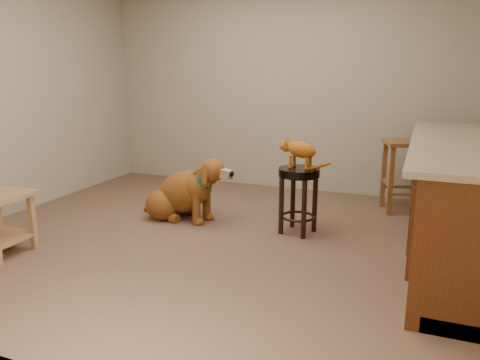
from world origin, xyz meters
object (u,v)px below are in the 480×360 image
at_px(golden_retriever, 183,194).
at_px(tabby_kitten, 299,150).
at_px(wood_stool, 403,175).
at_px(padded_stool, 299,187).

height_order(golden_retriever, tabby_kitten, tabby_kitten).
height_order(wood_stool, golden_retriever, wood_stool).
bearing_deg(golden_retriever, wood_stool, 36.08).
height_order(padded_stool, wood_stool, wood_stool).
distance_m(padded_stool, tabby_kitten, 0.34).
relative_size(wood_stool, golden_retriever, 0.69).
height_order(wood_stool, tabby_kitten, tabby_kitten).
height_order(padded_stool, golden_retriever, golden_retriever).
relative_size(padded_stool, wood_stool, 0.81).
relative_size(golden_retriever, tabby_kitten, 2.26).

